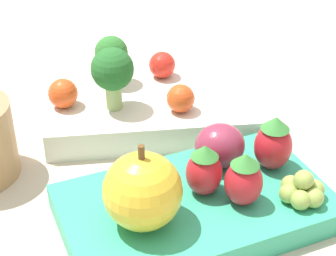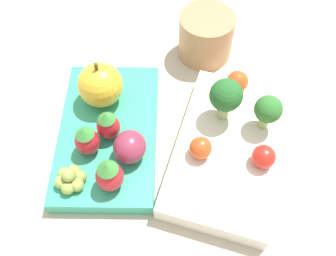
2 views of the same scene
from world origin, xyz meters
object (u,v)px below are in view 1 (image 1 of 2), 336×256
(cherry_tomato_1, at_px, (162,65))
(plum, at_px, (220,146))
(cherry_tomato_2, at_px, (63,93))
(broccoli_floret_0, at_px, (111,54))
(strawberry_2, at_px, (244,180))
(bento_box_fruit, at_px, (191,209))
(strawberry_0, at_px, (273,143))
(bento_box_savoury, at_px, (150,108))
(apple, at_px, (143,191))
(broccoli_floret_1, at_px, (112,71))
(strawberry_1, at_px, (204,170))
(grape_cluster, at_px, (302,190))
(cherry_tomato_0, at_px, (181,98))

(cherry_tomato_1, xyz_separation_m, plum, (0.01, -0.15, -0.00))
(cherry_tomato_2, bearing_deg, broccoli_floret_0, 34.95)
(broccoli_floret_0, height_order, strawberry_2, broccoli_floret_0)
(bento_box_fruit, xyz_separation_m, strawberry_0, (0.07, 0.02, 0.03))
(bento_box_savoury, distance_m, cherry_tomato_2, 0.09)
(bento_box_fruit, bearing_deg, apple, -156.88)
(bento_box_savoury, relative_size, plum, 5.33)
(cherry_tomato_2, bearing_deg, broccoli_floret_1, -16.64)
(cherry_tomato_1, relative_size, strawberry_0, 0.57)
(cherry_tomato_1, height_order, plum, plum)
(strawberry_1, bearing_deg, broccoli_floret_1, 110.17)
(strawberry_0, xyz_separation_m, plum, (-0.04, 0.01, -0.00))
(broccoli_floret_1, xyz_separation_m, grape_cluster, (0.12, -0.16, -0.04))
(bento_box_savoury, height_order, strawberry_0, strawberry_0)
(broccoli_floret_1, xyz_separation_m, strawberry_1, (0.05, -0.13, -0.02))
(grape_cluster, bearing_deg, bento_box_fruit, 165.75)
(bento_box_fruit, height_order, cherry_tomato_1, cherry_tomato_1)
(strawberry_0, relative_size, grape_cluster, 1.31)
(broccoli_floret_1, distance_m, cherry_tomato_1, 0.08)
(bento_box_fruit, xyz_separation_m, plum, (0.03, 0.04, 0.03))
(cherry_tomato_0, bearing_deg, bento_box_savoury, 123.07)
(broccoli_floret_0, xyz_separation_m, grape_cluster, (0.11, -0.21, -0.03))
(broccoli_floret_1, bearing_deg, plum, -54.56)
(broccoli_floret_0, bearing_deg, strawberry_2, -71.49)
(bento_box_fruit, bearing_deg, cherry_tomato_2, 118.79)
(broccoli_floret_0, relative_size, broccoli_floret_1, 0.83)
(plum, bearing_deg, strawberry_1, -125.94)
(apple, height_order, strawberry_0, apple)
(bento_box_savoury, relative_size, strawberry_1, 5.07)
(bento_box_fruit, height_order, grape_cluster, grape_cluster)
(grape_cluster, bearing_deg, plum, 129.02)
(plum, bearing_deg, cherry_tomato_1, 95.01)
(apple, distance_m, strawberry_0, 0.12)
(broccoli_floret_0, bearing_deg, strawberry_1, -76.98)
(bento_box_savoury, distance_m, cherry_tomato_1, 0.05)
(cherry_tomato_2, height_order, apple, apple)
(strawberry_1, relative_size, plum, 1.05)
(strawberry_2, bearing_deg, strawberry_0, 43.96)
(strawberry_0, relative_size, strawberry_1, 1.10)
(bento_box_savoury, bearing_deg, strawberry_2, -77.54)
(broccoli_floret_0, height_order, strawberry_1, broccoli_floret_0)
(strawberry_1, bearing_deg, cherry_tomato_0, 84.50)
(strawberry_1, xyz_separation_m, plum, (0.02, 0.03, -0.00))
(bento_box_savoury, height_order, strawberry_1, strawberry_1)
(strawberry_0, distance_m, grape_cluster, 0.05)
(broccoli_floret_0, relative_size, strawberry_2, 1.13)
(strawberry_1, xyz_separation_m, strawberry_2, (0.02, -0.02, 0.00))
(broccoli_floret_1, relative_size, strawberry_0, 1.27)
(strawberry_2, distance_m, plum, 0.05)
(broccoli_floret_1, relative_size, cherry_tomato_0, 2.28)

